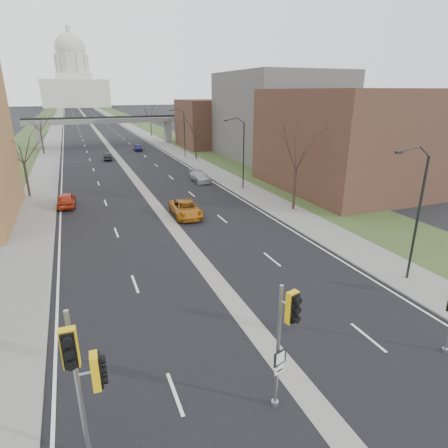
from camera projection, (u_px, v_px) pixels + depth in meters
ground at (306, 394)px, 15.34m from camera, size 700.00×700.00×0.00m
road_surface at (90, 123)px, 146.49m from camera, size 20.00×600.00×0.01m
median_strip at (90, 123)px, 146.50m from camera, size 1.20×600.00×0.02m
sidewalk_right at (122, 122)px, 150.69m from camera, size 4.00×600.00×0.12m
sidewalk_left at (57, 124)px, 142.26m from camera, size 4.00×600.00×0.12m
grass_verge_right at (137, 121)px, 152.80m from camera, size 8.00×600.00×0.10m
grass_verge_left at (40, 124)px, 140.16m from camera, size 8.00×600.00×0.10m
commercial_block_near at (347, 140)px, 46.23m from camera, size 16.00×20.00×12.00m
commercial_block_mid at (279, 116)px, 68.12m from camera, size 18.00×22.00×15.00m
commercial_block_far at (214, 123)px, 82.59m from camera, size 14.00×14.00×10.00m
pedestrian_bridge at (106, 124)px, 83.67m from camera, size 34.00×3.00×6.45m
capitol at (74, 82)px, 288.90m from camera, size 48.00×42.00×55.75m
streetlight_near at (415, 177)px, 22.11m from camera, size 2.61×0.20×8.70m
streetlight_mid at (238, 133)px, 44.85m from camera, size 2.61×0.20×8.70m
streetlight_far at (180, 119)px, 67.58m from camera, size 2.61×0.20×8.70m
tree_left_b at (20, 143)px, 41.92m from camera, size 6.75×6.75×8.81m
tree_left_c at (38, 117)px, 71.37m from camera, size 7.65×7.65×9.99m
tree_right_a at (297, 146)px, 36.92m from camera, size 7.20×7.20×9.40m
tree_right_b at (195, 127)px, 66.04m from camera, size 6.30×6.30×8.22m
tree_right_c at (150, 110)px, 100.61m from camera, size 7.65×7.65×9.99m
signal_pole_left at (82, 370)px, 11.32m from camera, size 1.05×1.00×5.76m
signal_pole_median at (286, 329)px, 13.33m from camera, size 0.71×0.90×5.35m
car_left_near at (66, 200)px, 40.07m from camera, size 2.02×4.59×1.54m
car_left_far at (107, 156)px, 67.30m from camera, size 1.55×3.93×1.27m
car_right_near at (186, 209)px, 36.94m from camera, size 2.80×5.60×1.52m
car_right_mid at (200, 176)px, 51.27m from camera, size 2.12×4.94×1.42m
car_right_far at (138, 147)px, 77.94m from camera, size 1.85×4.05×1.35m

